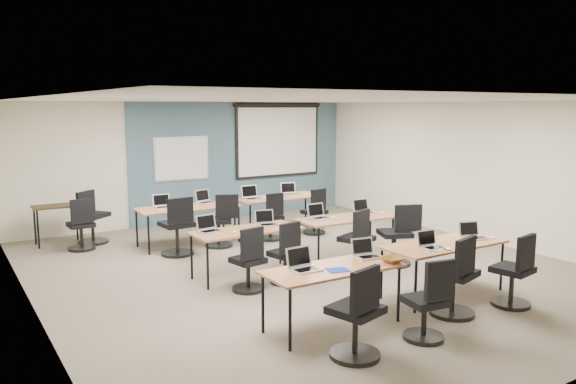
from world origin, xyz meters
TOP-DOWN VIEW (x-y plane):
  - floor at (0.00, 0.00)m, footprint 8.00×9.00m
  - ceiling at (0.00, 0.00)m, footprint 8.00×9.00m
  - wall_back at (0.00, 4.50)m, footprint 8.00×0.04m
  - wall_left at (-4.00, 0.00)m, footprint 0.04×9.00m
  - wall_right at (4.00, 0.00)m, footprint 0.04×9.00m
  - blue_accent_panel at (1.25, 4.47)m, footprint 5.50×0.04m
  - whiteboard at (-0.30, 4.43)m, footprint 1.28×0.03m
  - projector_screen at (2.20, 4.41)m, footprint 2.40×0.10m
  - training_table_front_left at (-1.10, -2.20)m, footprint 1.68×0.70m
  - training_table_front_right at (0.91, -2.08)m, footprint 1.82×0.76m
  - training_table_mid_left at (-0.98, 0.15)m, footprint 1.70×0.71m
  - training_table_mid_right at (0.91, 0.08)m, footprint 1.70×0.71m
  - training_table_back_left at (-0.96, 2.49)m, footprint 1.90×0.79m
  - training_table_back_right at (1.11, 2.58)m, footprint 1.89×0.79m
  - laptop_0 at (-1.44, -2.09)m, footprint 0.33×0.28m
  - mouse_0 at (-1.28, -2.22)m, footprint 0.08×0.11m
  - task_chair_0 at (-1.40, -3.03)m, footprint 0.54×0.54m
  - laptop_1 at (-0.47, -2.06)m, footprint 0.30×0.26m
  - mouse_1 at (-0.32, -2.23)m, footprint 0.06×0.09m
  - task_chair_1 at (-0.43, -3.09)m, footprint 0.46×0.46m
  - laptop_2 at (0.56, -2.16)m, footprint 0.30×0.25m
  - mouse_2 at (0.68, -2.38)m, footprint 0.07×0.11m
  - task_chair_2 at (0.41, -2.74)m, footprint 0.57×0.56m
  - laptop_3 at (1.49, -2.10)m, footprint 0.31×0.26m
  - mouse_3 at (1.74, -2.24)m, footprint 0.06×0.09m
  - task_chair_3 at (1.32, -2.93)m, footprint 0.51×0.51m
  - laptop_4 at (-1.52, 0.35)m, footprint 0.32×0.28m
  - mouse_4 at (-1.22, 0.06)m, footprint 0.08×0.11m
  - task_chair_4 at (-1.31, -0.54)m, footprint 0.46×0.46m
  - laptop_5 at (-0.54, 0.28)m, footprint 0.31×0.26m
  - mouse_5 at (-0.38, 0.03)m, footprint 0.07×0.10m
  - task_chair_5 at (-0.67, -0.52)m, footprint 0.46×0.46m
  - laptop_6 at (0.46, 0.27)m, footprint 0.32×0.28m
  - mouse_6 at (0.68, 0.13)m, footprint 0.09×0.12m
  - task_chair_6 at (0.65, -0.54)m, footprint 0.55×0.53m
  - laptop_7 at (1.41, 0.22)m, footprint 0.33×0.28m
  - mouse_7 at (1.68, 0.02)m, footprint 0.07×0.10m
  - task_chair_7 at (1.40, -0.66)m, footprint 0.59×0.55m
  - laptop_8 at (-1.39, 2.67)m, footprint 0.32×0.27m
  - mouse_8 at (-1.20, 2.45)m, footprint 0.08×0.11m
  - task_chair_8 at (-1.43, 1.86)m, footprint 0.58×0.58m
  - laptop_9 at (-0.53, 2.73)m, footprint 0.33×0.28m
  - mouse_9 at (-0.39, 2.44)m, footprint 0.08×0.11m
  - task_chair_9 at (-0.53, 2.01)m, footprint 0.56×0.52m
  - laptop_10 at (0.48, 2.65)m, footprint 0.36×0.31m
  - mouse_10 at (0.75, 2.58)m, footprint 0.08×0.11m
  - task_chair_10 at (0.54, 1.95)m, footprint 0.46×0.46m
  - laptop_11 at (1.46, 2.72)m, footprint 0.33×0.28m
  - mouse_11 at (1.75, 2.50)m, footprint 0.07×0.11m
  - task_chair_11 at (1.57, 1.93)m, footprint 0.47×0.47m
  - blue_mousepad at (-1.12, -2.32)m, footprint 0.30×0.27m
  - snack_bowl at (-0.36, -2.41)m, footprint 0.31×0.31m
  - snack_plate at (0.53, -2.27)m, footprint 0.21×0.21m
  - coffee_cup at (0.54, -2.29)m, footprint 0.06×0.06m
  - utility_table at (-3.05, 3.86)m, footprint 0.88×0.49m
  - spare_chair_a at (-2.51, 3.54)m, footprint 0.66×0.57m
  - spare_chair_b at (-2.78, 3.13)m, footprint 0.49×0.49m

SIDE VIEW (x-z plane):
  - floor at x=0.00m, z-range -0.01..0.01m
  - task_chair_5 at x=-0.67m, z-range -0.09..0.86m
  - task_chair_4 at x=-1.31m, z-range -0.09..0.86m
  - task_chair_10 at x=0.54m, z-range -0.09..0.86m
  - task_chair_1 at x=-0.43m, z-range -0.09..0.86m
  - task_chair_11 at x=1.57m, z-range -0.09..0.87m
  - spare_chair_b at x=-2.78m, z-range -0.09..0.88m
  - task_chair_3 at x=1.32m, z-range -0.09..0.90m
  - task_chair_9 at x=-0.53m, z-range -0.09..0.91m
  - task_chair_6 at x=0.65m, z-range -0.09..0.92m
  - task_chair_0 at x=-1.40m, z-range -0.09..0.93m
  - task_chair_7 at x=1.40m, z-range -0.09..0.94m
  - task_chair_2 at x=0.41m, z-range -0.09..0.95m
  - spare_chair_a at x=-2.51m, z-range -0.09..0.96m
  - task_chair_8 at x=-1.43m, z-range -0.09..0.96m
  - utility_table at x=-3.05m, z-range 0.28..1.03m
  - training_table_front_left at x=-1.10m, z-range 0.32..1.05m
  - training_table_mid_left at x=-0.98m, z-range 0.32..1.05m
  - training_table_mid_right at x=0.91m, z-range 0.32..1.05m
  - training_table_front_right at x=0.91m, z-range 0.32..1.05m
  - training_table_back_right at x=1.11m, z-range 0.32..1.05m
  - training_table_back_left at x=-0.96m, z-range 0.32..1.05m
  - blue_mousepad at x=-1.12m, z-range 0.73..0.74m
  - snack_plate at x=0.53m, z-range 0.73..0.74m
  - mouse_5 at x=-0.38m, z-range 0.73..0.76m
  - mouse_3 at x=1.74m, z-range 0.73..0.76m
  - mouse_1 at x=-0.32m, z-range 0.73..0.76m
  - mouse_7 at x=1.68m, z-range 0.73..0.76m
  - mouse_4 at x=-1.22m, z-range 0.73..0.76m
  - mouse_9 at x=-0.39m, z-range 0.73..0.76m
  - mouse_0 at x=-1.28m, z-range 0.72..0.76m
  - mouse_11 at x=1.75m, z-range 0.72..0.76m
  - mouse_10 at x=0.75m, z-range 0.72..0.76m
  - mouse_2 at x=0.68m, z-range 0.72..0.76m
  - mouse_8 at x=-1.20m, z-range 0.72..0.76m
  - mouse_6 at x=0.68m, z-range 0.72..0.76m
  - snack_bowl at x=-0.36m, z-range 0.73..0.80m
  - coffee_cup at x=0.54m, z-range 0.74..0.80m
  - laptop_2 at x=0.56m, z-range 0.67..0.90m
  - laptop_1 at x=-0.47m, z-range 0.67..0.90m
  - laptop_3 at x=1.49m, z-range 0.67..0.91m
  - laptop_5 at x=-0.54m, z-range 0.67..0.91m
  - laptop_8 at x=-1.39m, z-range 0.67..0.91m
  - laptop_4 at x=-1.52m, z-range 0.67..0.92m
  - laptop_6 at x=0.46m, z-range 0.67..0.92m
  - laptop_7 at x=1.41m, z-range 0.67..0.92m
  - laptop_11 at x=1.46m, z-range 0.67..0.92m
  - laptop_9 at x=-0.53m, z-range 0.67..0.92m
  - laptop_0 at x=-1.44m, z-range 0.67..0.92m
  - laptop_10 at x=0.48m, z-range 0.66..0.93m
  - wall_back at x=0.00m, z-range 0.00..2.70m
  - wall_left at x=-4.00m, z-range 0.00..2.70m
  - wall_right at x=4.00m, z-range 0.00..2.70m
  - blue_accent_panel at x=1.25m, z-range 0.00..2.70m
  - whiteboard at x=-0.30m, z-range 0.96..1.94m
  - projector_screen at x=2.20m, z-range 0.98..2.80m
  - ceiling at x=0.00m, z-range 2.69..2.71m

